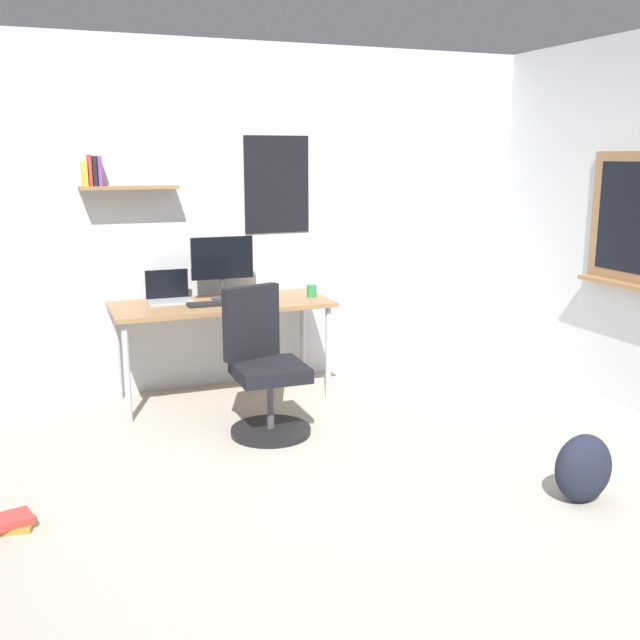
{
  "coord_description": "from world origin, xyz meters",
  "views": [
    {
      "loc": [
        -1.5,
        -3.14,
        1.77
      ],
      "look_at": [
        -0.0,
        0.71,
        0.85
      ],
      "focal_mm": 41.57,
      "sensor_mm": 36.0,
      "label": 1
    }
  ],
  "objects_px": {
    "backpack": "(583,468)",
    "coffee_mug": "(312,291)",
    "book_stack_on_floor": "(9,523)",
    "laptop": "(169,294)",
    "desk": "(222,311)",
    "office_chair": "(264,371)",
    "monitor_primary": "(222,263)",
    "keyboard": "(214,304)",
    "computer_mouse": "(251,300)"
  },
  "relations": [
    {
      "from": "backpack",
      "to": "coffee_mug",
      "type": "bearing_deg",
      "value": 105.72
    },
    {
      "from": "coffee_mug",
      "to": "book_stack_on_floor",
      "type": "bearing_deg",
      "value": -144.3
    },
    {
      "from": "laptop",
      "to": "coffee_mug",
      "type": "xyz_separation_m",
      "value": [
        1.04,
        -0.19,
        -0.01
      ]
    },
    {
      "from": "desk",
      "to": "office_chair",
      "type": "bearing_deg",
      "value": -83.74
    },
    {
      "from": "monitor_primary",
      "to": "laptop",
      "type": "bearing_deg",
      "value": 173.01
    },
    {
      "from": "book_stack_on_floor",
      "to": "office_chair",
      "type": "bearing_deg",
      "value": 27.62
    },
    {
      "from": "coffee_mug",
      "to": "book_stack_on_floor",
      "type": "height_order",
      "value": "coffee_mug"
    },
    {
      "from": "laptop",
      "to": "keyboard",
      "type": "distance_m",
      "value": 0.37
    },
    {
      "from": "office_chair",
      "to": "computer_mouse",
      "type": "xyz_separation_m",
      "value": [
        0.12,
        0.68,
        0.34
      ]
    },
    {
      "from": "keyboard",
      "to": "computer_mouse",
      "type": "height_order",
      "value": "computer_mouse"
    },
    {
      "from": "backpack",
      "to": "book_stack_on_floor",
      "type": "distance_m",
      "value": 2.89
    },
    {
      "from": "coffee_mug",
      "to": "backpack",
      "type": "height_order",
      "value": "coffee_mug"
    },
    {
      "from": "laptop",
      "to": "backpack",
      "type": "bearing_deg",
      "value": -55.88
    },
    {
      "from": "computer_mouse",
      "to": "backpack",
      "type": "relative_size",
      "value": 0.28
    },
    {
      "from": "backpack",
      "to": "book_stack_on_floor",
      "type": "height_order",
      "value": "backpack"
    },
    {
      "from": "desk",
      "to": "backpack",
      "type": "height_order",
      "value": "desk"
    },
    {
      "from": "laptop",
      "to": "book_stack_on_floor",
      "type": "bearing_deg",
      "value": -122.49
    },
    {
      "from": "laptop",
      "to": "book_stack_on_floor",
      "type": "xyz_separation_m",
      "value": [
        -1.1,
        -1.73,
        -0.75
      ]
    },
    {
      "from": "office_chair",
      "to": "monitor_primary",
      "type": "relative_size",
      "value": 2.05
    },
    {
      "from": "laptop",
      "to": "computer_mouse",
      "type": "xyz_separation_m",
      "value": [
        0.56,
        -0.24,
        -0.04
      ]
    },
    {
      "from": "laptop",
      "to": "coffee_mug",
      "type": "height_order",
      "value": "laptop"
    },
    {
      "from": "laptop",
      "to": "coffee_mug",
      "type": "distance_m",
      "value": 1.06
    },
    {
      "from": "book_stack_on_floor",
      "to": "keyboard",
      "type": "bearing_deg",
      "value": 47.24
    },
    {
      "from": "monitor_primary",
      "to": "coffee_mug",
      "type": "distance_m",
      "value": 0.7
    },
    {
      "from": "coffee_mug",
      "to": "backpack",
      "type": "distance_m",
      "value": 2.46
    },
    {
      "from": "backpack",
      "to": "book_stack_on_floor",
      "type": "xyz_separation_m",
      "value": [
        -2.79,
        0.76,
        -0.15
      ]
    },
    {
      "from": "backpack",
      "to": "book_stack_on_floor",
      "type": "bearing_deg",
      "value": 164.77
    },
    {
      "from": "office_chair",
      "to": "backpack",
      "type": "relative_size",
      "value": 2.58
    },
    {
      "from": "office_chair",
      "to": "keyboard",
      "type": "bearing_deg",
      "value": 103.4
    },
    {
      "from": "laptop",
      "to": "keyboard",
      "type": "relative_size",
      "value": 0.84
    },
    {
      "from": "laptop",
      "to": "coffee_mug",
      "type": "relative_size",
      "value": 3.37
    },
    {
      "from": "office_chair",
      "to": "backpack",
      "type": "bearing_deg",
      "value": -51.41
    },
    {
      "from": "office_chair",
      "to": "book_stack_on_floor",
      "type": "relative_size",
      "value": 3.93
    },
    {
      "from": "monitor_primary",
      "to": "computer_mouse",
      "type": "xyz_separation_m",
      "value": [
        0.16,
        -0.19,
        -0.25
      ]
    },
    {
      "from": "monitor_primary",
      "to": "keyboard",
      "type": "xyz_separation_m",
      "value": [
        -0.12,
        -0.19,
        -0.26
      ]
    },
    {
      "from": "computer_mouse",
      "to": "coffee_mug",
      "type": "xyz_separation_m",
      "value": [
        0.48,
        0.05,
        0.03
      ]
    },
    {
      "from": "laptop",
      "to": "backpack",
      "type": "height_order",
      "value": "laptop"
    },
    {
      "from": "desk",
      "to": "computer_mouse",
      "type": "relative_size",
      "value": 15.12
    },
    {
      "from": "monitor_primary",
      "to": "coffee_mug",
      "type": "xyz_separation_m",
      "value": [
        0.65,
        -0.14,
        -0.22
      ]
    },
    {
      "from": "monitor_primary",
      "to": "coffee_mug",
      "type": "height_order",
      "value": "monitor_primary"
    },
    {
      "from": "monitor_primary",
      "to": "coffee_mug",
      "type": "relative_size",
      "value": 5.04
    },
    {
      "from": "laptop",
      "to": "monitor_primary",
      "type": "height_order",
      "value": "monitor_primary"
    },
    {
      "from": "desk",
      "to": "computer_mouse",
      "type": "height_order",
      "value": "computer_mouse"
    },
    {
      "from": "desk",
      "to": "coffee_mug",
      "type": "xyz_separation_m",
      "value": [
        0.69,
        -0.03,
        0.11
      ]
    },
    {
      "from": "backpack",
      "to": "keyboard",
      "type": "bearing_deg",
      "value": 122.12
    },
    {
      "from": "book_stack_on_floor",
      "to": "desk",
      "type": "bearing_deg",
      "value": 47.22
    },
    {
      "from": "desk",
      "to": "book_stack_on_floor",
      "type": "height_order",
      "value": "desk"
    },
    {
      "from": "desk",
      "to": "coffee_mug",
      "type": "relative_size",
      "value": 17.09
    },
    {
      "from": "coffee_mug",
      "to": "computer_mouse",
      "type": "bearing_deg",
      "value": -174.11
    },
    {
      "from": "computer_mouse",
      "to": "backpack",
      "type": "bearing_deg",
      "value": -63.29
    }
  ]
}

